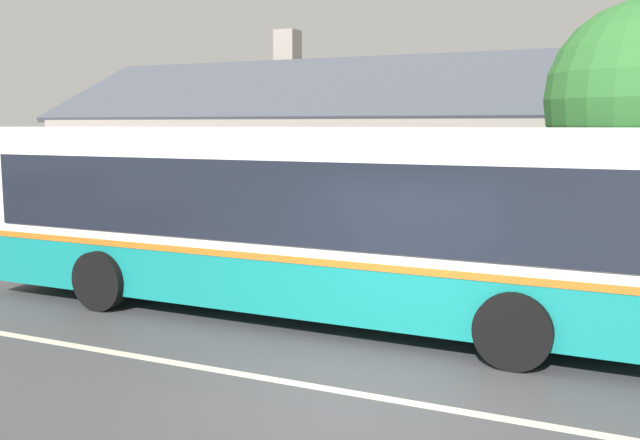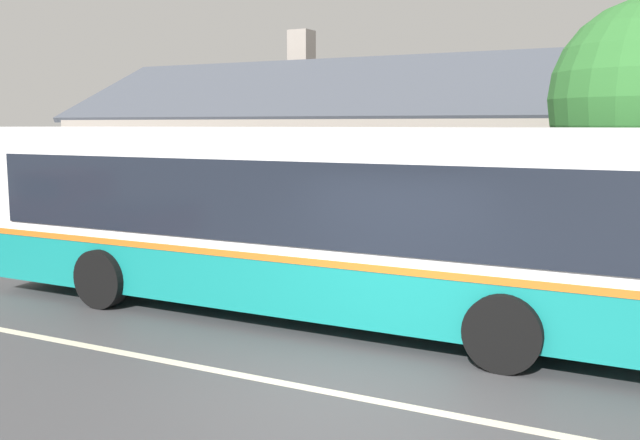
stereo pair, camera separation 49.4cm
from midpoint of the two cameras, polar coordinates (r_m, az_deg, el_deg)
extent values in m
plane|color=#424244|center=(8.43, 3.41, -13.77)|extent=(300.00, 300.00, 0.00)
cube|color=gray|center=(13.89, 13.48, -5.04)|extent=(60.00, 3.00, 0.15)
cube|color=beige|center=(8.43, 3.41, -13.74)|extent=(60.00, 0.16, 0.01)
cube|color=gray|center=(20.84, 15.08, 3.34)|extent=(25.19, 8.45, 3.21)
cube|color=#424751|center=(18.76, 13.97, 10.64)|extent=(25.79, 4.29, 1.98)
cube|color=#424751|center=(22.89, 16.44, 9.97)|extent=(25.79, 4.29, 1.98)
cube|color=gray|center=(24.12, -0.88, 13.52)|extent=(0.70, 0.70, 1.20)
cube|color=black|center=(20.82, -12.15, 3.87)|extent=(1.10, 0.06, 1.30)
cube|color=black|center=(16.71, 12.01, 2.98)|extent=(1.10, 0.06, 1.30)
cube|color=#4C3323|center=(16.21, 24.93, -0.24)|extent=(1.00, 0.06, 2.10)
cube|color=#147F7A|center=(11.62, -0.25, -4.21)|extent=(11.56, 2.61, 0.83)
cube|color=orange|center=(11.53, -0.25, -1.95)|extent=(11.58, 2.63, 0.10)
cube|color=white|center=(11.41, -0.26, 2.53)|extent=(11.56, 2.61, 1.71)
cube|color=white|center=(11.37, -0.26, 7.13)|extent=(11.33, 2.49, 0.12)
cube|color=black|center=(12.55, 2.46, 2.53)|extent=(10.61, 0.13, 1.21)
cube|color=black|center=(10.33, -3.55, 1.42)|extent=(10.61, 0.13, 1.21)
cube|color=#192D99|center=(13.40, -3.15, -2.62)|extent=(3.23, 0.06, 0.58)
cube|color=black|center=(11.46, 23.24, -1.29)|extent=(0.90, 0.04, 2.29)
cylinder|color=black|center=(11.71, 18.48, -5.45)|extent=(1.00, 0.29, 1.00)
cylinder|color=black|center=(9.33, 15.94, -8.68)|extent=(1.00, 0.29, 1.00)
cylinder|color=black|center=(14.37, -9.13, -2.77)|extent=(1.00, 0.29, 1.00)
cylinder|color=black|center=(12.50, -16.03, -4.54)|extent=(1.00, 0.29, 1.00)
cube|color=brown|center=(18.49, -18.29, -0.42)|extent=(1.61, 0.10, 0.04)
cube|color=brown|center=(18.39, -18.61, -0.48)|extent=(1.61, 0.10, 0.04)
cube|color=brown|center=(18.29, -18.93, -0.54)|extent=(1.61, 0.10, 0.04)
cube|color=brown|center=(18.17, -19.25, 0.35)|extent=(1.61, 0.04, 0.10)
cube|color=brown|center=(18.15, -19.27, 0.79)|extent=(1.61, 0.04, 0.10)
cube|color=black|center=(17.97, -17.14, -1.33)|extent=(0.08, 0.43, 0.45)
cube|color=black|center=(18.89, -19.94, -1.03)|extent=(0.08, 0.43, 0.45)
camera|label=1|loc=(0.25, -88.88, 0.15)|focal=40.00mm
camera|label=2|loc=(0.25, 91.12, -0.15)|focal=40.00mm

